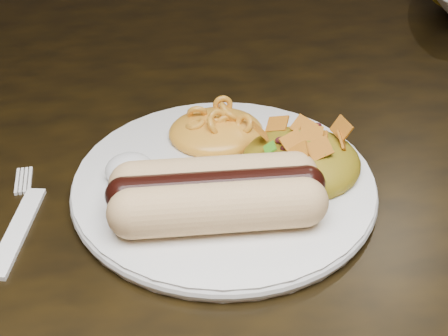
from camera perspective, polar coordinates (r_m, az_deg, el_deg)
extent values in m
cube|color=black|center=(0.61, -3.76, 2.01)|extent=(1.60, 0.90, 0.04)
cylinder|color=silver|center=(0.51, 0.00, -1.48)|extent=(0.33, 0.33, 0.01)
cylinder|color=#F3D188|center=(0.45, -0.32, -3.59)|extent=(0.13, 0.05, 0.04)
cylinder|color=#F3D188|center=(0.48, -1.04, -1.18)|extent=(0.13, 0.05, 0.04)
cylinder|color=black|center=(0.46, -0.69, -1.96)|extent=(0.14, 0.04, 0.03)
ellipsoid|color=gold|center=(0.55, -0.74, 4.39)|extent=(0.09, 0.08, 0.03)
ellipsoid|color=white|center=(0.51, -8.66, 0.18)|extent=(0.05, 0.05, 0.02)
ellipsoid|color=#BD7012|center=(0.52, 7.08, 1.06)|extent=(0.10, 0.10, 0.04)
cube|color=white|center=(0.50, -18.34, -5.48)|extent=(0.05, 0.13, 0.00)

